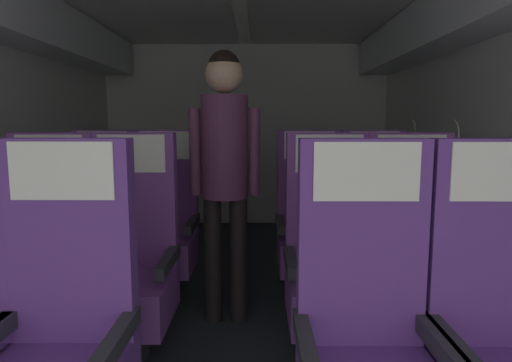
# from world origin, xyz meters

# --- Properties ---
(ground) EXTENTS (3.64, 6.05, 0.02)m
(ground) POSITION_xyz_m (0.00, 2.83, -0.01)
(ground) COLOR #23282D
(fuselage_shell) EXTENTS (3.52, 5.70, 2.22)m
(fuselage_shell) POSITION_xyz_m (0.00, 3.09, 1.60)
(fuselage_shell) COLOR silver
(fuselage_shell) RESTS_ON ground
(seat_a_left_aisle) EXTENTS (0.48, 0.51, 1.19)m
(seat_a_left_aisle) POSITION_xyz_m (-0.52, 1.65, 0.49)
(seat_a_left_aisle) COLOR #38383D
(seat_a_left_aisle) RESTS_ON ground
(seat_a_right_aisle) EXTENTS (0.48, 0.51, 1.19)m
(seat_a_right_aisle) POSITION_xyz_m (0.97, 1.63, 0.49)
(seat_a_right_aisle) COLOR #38383D
(seat_a_right_aisle) RESTS_ON ground
(seat_a_right_window) EXTENTS (0.48, 0.51, 1.19)m
(seat_a_right_window) POSITION_xyz_m (0.51, 1.63, 0.49)
(seat_a_right_window) COLOR #38383D
(seat_a_right_window) RESTS_ON ground
(seat_b_left_window) EXTENTS (0.48, 0.51, 1.19)m
(seat_b_left_window) POSITION_xyz_m (-0.95, 2.48, 0.49)
(seat_b_left_window) COLOR #38383D
(seat_b_left_window) RESTS_ON ground
(seat_b_left_aisle) EXTENTS (0.48, 0.51, 1.19)m
(seat_b_left_aisle) POSITION_xyz_m (-0.52, 2.49, 0.49)
(seat_b_left_aisle) COLOR #38383D
(seat_b_left_aisle) RESTS_ON ground
(seat_b_right_aisle) EXTENTS (0.48, 0.51, 1.19)m
(seat_b_right_aisle) POSITION_xyz_m (0.96, 2.49, 0.49)
(seat_b_right_aisle) COLOR #38383D
(seat_b_right_aisle) RESTS_ON ground
(seat_b_right_window) EXTENTS (0.48, 0.51, 1.19)m
(seat_b_right_window) POSITION_xyz_m (0.52, 2.50, 0.49)
(seat_b_right_window) COLOR #38383D
(seat_b_right_window) RESTS_ON ground
(seat_c_left_window) EXTENTS (0.48, 0.51, 1.19)m
(seat_c_left_window) POSITION_xyz_m (-0.97, 3.33, 0.49)
(seat_c_left_window) COLOR #38383D
(seat_c_left_window) RESTS_ON ground
(seat_c_left_aisle) EXTENTS (0.48, 0.51, 1.19)m
(seat_c_left_aisle) POSITION_xyz_m (-0.53, 3.32, 0.49)
(seat_c_left_aisle) COLOR #38383D
(seat_c_left_aisle) RESTS_ON ground
(seat_c_right_aisle) EXTENTS (0.48, 0.51, 1.19)m
(seat_c_right_aisle) POSITION_xyz_m (0.97, 3.32, 0.49)
(seat_c_right_aisle) COLOR #38383D
(seat_c_right_aisle) RESTS_ON ground
(seat_c_right_window) EXTENTS (0.48, 0.51, 1.19)m
(seat_c_right_window) POSITION_xyz_m (0.51, 3.33, 0.49)
(seat_c_right_window) COLOR #38383D
(seat_c_right_window) RESTS_ON ground
(flight_attendant) EXTENTS (0.43, 0.28, 1.67)m
(flight_attendant) POSITION_xyz_m (-0.06, 2.92, 1.04)
(flight_attendant) COLOR black
(flight_attendant) RESTS_ON ground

